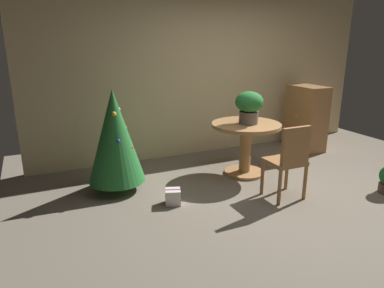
{
  "coord_description": "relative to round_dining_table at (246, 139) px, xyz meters",
  "views": [
    {
      "loc": [
        -2.79,
        -3.08,
        1.87
      ],
      "look_at": [
        -1.14,
        0.49,
        0.7
      ],
      "focal_mm": 33.01,
      "sensor_mm": 36.0,
      "label": 1
    }
  ],
  "objects": [
    {
      "name": "back_wall_panel",
      "position": [
        0.09,
        1.24,
        0.78
      ],
      "size": [
        6.0,
        0.1,
        2.6
      ],
      "primitive_type": "cube",
      "color": "beige",
      "rests_on": "ground_plane"
    },
    {
      "name": "round_dining_table",
      "position": [
        0.0,
        0.0,
        0.0
      ],
      "size": [
        0.97,
        0.97,
        0.75
      ],
      "color": "#B27F4C",
      "rests_on": "ground_plane"
    },
    {
      "name": "ground_plane",
      "position": [
        0.09,
        -0.96,
        -0.52
      ],
      "size": [
        6.6,
        6.6,
        0.0
      ],
      "primitive_type": "plane",
      "color": "#756B5B"
    },
    {
      "name": "flower_vase",
      "position": [
        0.01,
        -0.03,
        0.48
      ],
      "size": [
        0.38,
        0.38,
        0.45
      ],
      "color": "#665B51",
      "rests_on": "round_dining_table"
    },
    {
      "name": "holiday_tree",
      "position": [
        -1.8,
        0.21,
        0.19
      ],
      "size": [
        0.72,
        0.72,
        1.31
      ],
      "color": "brown",
      "rests_on": "ground_plane"
    },
    {
      "name": "wooden_chair_near",
      "position": [
        0.0,
        -0.93,
        -0.0
      ],
      "size": [
        0.42,
        0.38,
        0.92
      ],
      "color": "#9E6B3D",
      "rests_on": "ground_plane"
    },
    {
      "name": "gift_box_cream",
      "position": [
        -1.31,
        -0.48,
        -0.43
      ],
      "size": [
        0.22,
        0.22,
        0.18
      ],
      "color": "silver",
      "rests_on": "ground_plane"
    },
    {
      "name": "wooden_cabinet",
      "position": [
        1.61,
        0.58,
        0.03
      ],
      "size": [
        0.44,
        0.68,
        1.12
      ],
      "color": "#9E6B3D",
      "rests_on": "ground_plane"
    }
  ]
}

